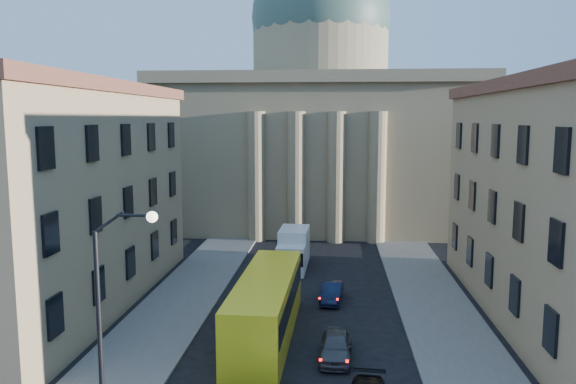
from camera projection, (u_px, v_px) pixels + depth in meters
The scene contains 9 objects.
sidewalk_left at pixel (157, 330), 32.81m from camera, with size 5.00×60.00×0.15m, color #625E59.
sidewalk_right at pixel (453, 339), 31.44m from camera, with size 5.00×60.00×0.15m, color #625E59.
church at pixel (320, 122), 67.59m from camera, with size 68.02×28.76×36.60m.
building_left at pixel (45, 194), 36.48m from camera, with size 11.60×26.60×14.70m.
street_lamp at pixel (111, 299), 22.12m from camera, with size 2.62×0.44×8.83m.
car_right_far at pixel (336, 346), 28.95m from camera, with size 1.62×4.04×1.38m, color #434448.
car_right_distant at pixel (332, 292), 38.03m from camera, with size 1.33×3.81×1.25m, color #0E1832.
city_bus at pixel (266, 305), 31.66m from camera, with size 3.19×12.61×3.54m.
box_truck at pixel (293, 250), 46.27m from camera, with size 2.43×5.88×3.20m.
Camera 1 is at (1.75, -12.73, 12.39)m, focal length 35.00 mm.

